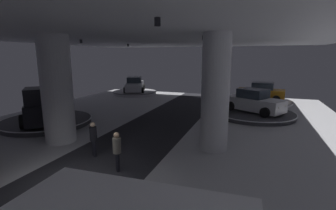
{
  "coord_description": "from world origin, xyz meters",
  "views": [
    {
      "loc": [
        5.82,
        -6.35,
        4.47
      ],
      "look_at": [
        0.69,
        7.83,
        1.4
      ],
      "focal_mm": 26.02,
      "sensor_mm": 36.0,
      "label": 1
    }
  ],
  "objects_px": {
    "visitor_walking_near": "(93,137)",
    "pickup_truck_mid_left": "(45,106)",
    "column_left": "(57,90)",
    "display_platform_mid_left": "(47,121)",
    "column_right": "(215,93)",
    "display_platform_deep_left": "(135,93)",
    "display_platform_far_right": "(253,113)",
    "display_car_deep_left": "(135,85)",
    "visitor_walking_far": "(117,149)",
    "display_platform_deep_right": "(260,101)",
    "display_car_deep_right": "(261,92)",
    "display_car_far_right": "(254,102)"
  },
  "relations": [
    {
      "from": "column_left",
      "to": "display_car_deep_right",
      "type": "height_order",
      "value": "column_left"
    },
    {
      "from": "column_left",
      "to": "display_platform_mid_left",
      "type": "height_order",
      "value": "column_left"
    },
    {
      "from": "column_right",
      "to": "display_car_deep_left",
      "type": "relative_size",
      "value": 1.2
    },
    {
      "from": "display_platform_deep_right",
      "to": "display_platform_mid_left",
      "type": "bearing_deg",
      "value": -136.47
    },
    {
      "from": "column_right",
      "to": "display_platform_deep_right",
      "type": "height_order",
      "value": "column_right"
    },
    {
      "from": "display_platform_far_right",
      "to": "display_car_far_right",
      "type": "distance_m",
      "value": 0.91
    },
    {
      "from": "visitor_walking_far",
      "to": "display_platform_deep_left",
      "type": "bearing_deg",
      "value": 115.54
    },
    {
      "from": "column_right",
      "to": "display_car_deep_right",
      "type": "distance_m",
      "value": 13.63
    },
    {
      "from": "display_platform_mid_left",
      "to": "visitor_walking_near",
      "type": "xyz_separation_m",
      "value": [
        6.23,
        -3.35,
        0.72
      ]
    },
    {
      "from": "visitor_walking_far",
      "to": "column_right",
      "type": "bearing_deg",
      "value": 49.14
    },
    {
      "from": "visitor_walking_near",
      "to": "column_left",
      "type": "bearing_deg",
      "value": 159.91
    },
    {
      "from": "column_right",
      "to": "visitor_walking_near",
      "type": "height_order",
      "value": "column_right"
    },
    {
      "from": "display_car_deep_left",
      "to": "display_platform_deep_right",
      "type": "bearing_deg",
      "value": -2.88
    },
    {
      "from": "display_platform_far_right",
      "to": "visitor_walking_near",
      "type": "bearing_deg",
      "value": -122.5
    },
    {
      "from": "column_right",
      "to": "column_left",
      "type": "bearing_deg",
      "value": -167.71
    },
    {
      "from": "visitor_walking_near",
      "to": "visitor_walking_far",
      "type": "xyz_separation_m",
      "value": [
        1.76,
        -0.89,
        0.0
      ]
    },
    {
      "from": "display_platform_deep_right",
      "to": "visitor_walking_near",
      "type": "bearing_deg",
      "value": -114.0
    },
    {
      "from": "display_car_deep_right",
      "to": "display_car_far_right",
      "type": "relative_size",
      "value": 0.96
    },
    {
      "from": "visitor_walking_near",
      "to": "visitor_walking_far",
      "type": "relative_size",
      "value": 1.0
    },
    {
      "from": "display_platform_far_right",
      "to": "visitor_walking_far",
      "type": "xyz_separation_m",
      "value": [
        -4.89,
        -11.33,
        0.73
      ]
    },
    {
      "from": "column_right",
      "to": "visitor_walking_near",
      "type": "distance_m",
      "value": 5.92
    },
    {
      "from": "display_platform_deep_right",
      "to": "display_car_far_right",
      "type": "relative_size",
      "value": 1.27
    },
    {
      "from": "display_platform_mid_left",
      "to": "visitor_walking_far",
      "type": "distance_m",
      "value": 9.08
    },
    {
      "from": "pickup_truck_mid_left",
      "to": "display_car_deep_left",
      "type": "bearing_deg",
      "value": 92.84
    },
    {
      "from": "display_car_deep_right",
      "to": "display_platform_far_right",
      "type": "xyz_separation_m",
      "value": [
        -0.54,
        -5.64,
        -0.86
      ]
    },
    {
      "from": "display_platform_mid_left",
      "to": "visitor_walking_near",
      "type": "distance_m",
      "value": 7.12
    },
    {
      "from": "pickup_truck_mid_left",
      "to": "visitor_walking_near",
      "type": "height_order",
      "value": "pickup_truck_mid_left"
    },
    {
      "from": "column_left",
      "to": "pickup_truck_mid_left",
      "type": "height_order",
      "value": "column_left"
    },
    {
      "from": "display_platform_deep_left",
      "to": "visitor_walking_far",
      "type": "distance_m",
      "value": 19.62
    },
    {
      "from": "display_car_far_right",
      "to": "visitor_walking_near",
      "type": "distance_m",
      "value": 12.38
    },
    {
      "from": "column_right",
      "to": "column_left",
      "type": "xyz_separation_m",
      "value": [
        -7.78,
        -1.7,
        -0.0
      ]
    },
    {
      "from": "display_platform_far_right",
      "to": "display_car_deep_left",
      "type": "relative_size",
      "value": 1.31
    },
    {
      "from": "display_platform_mid_left",
      "to": "pickup_truck_mid_left",
      "type": "relative_size",
      "value": 1.09
    },
    {
      "from": "visitor_walking_near",
      "to": "pickup_truck_mid_left",
      "type": "bearing_deg",
      "value": 152.51
    },
    {
      "from": "display_platform_deep_left",
      "to": "visitor_walking_near",
      "type": "relative_size",
      "value": 3.21
    },
    {
      "from": "column_right",
      "to": "display_platform_mid_left",
      "type": "distance_m",
      "value": 11.45
    },
    {
      "from": "display_platform_far_right",
      "to": "display_car_deep_left",
      "type": "xyz_separation_m",
      "value": [
        -13.33,
        6.33,
        0.93
      ]
    },
    {
      "from": "column_right",
      "to": "column_left",
      "type": "distance_m",
      "value": 7.96
    },
    {
      "from": "visitor_walking_near",
      "to": "display_platform_deep_left",
      "type": "bearing_deg",
      "value": 111.73
    },
    {
      "from": "column_right",
      "to": "display_car_deep_left",
      "type": "bearing_deg",
      "value": 129.57
    },
    {
      "from": "display_platform_deep_right",
      "to": "visitor_walking_far",
      "type": "relative_size",
      "value": 3.63
    },
    {
      "from": "display_platform_deep_right",
      "to": "display_car_deep_left",
      "type": "xyz_separation_m",
      "value": [
        -13.84,
        0.7,
        0.96
      ]
    },
    {
      "from": "display_car_deep_right",
      "to": "display_platform_deep_left",
      "type": "height_order",
      "value": "display_car_deep_right"
    },
    {
      "from": "display_platform_far_right",
      "to": "display_platform_deep_left",
      "type": "xyz_separation_m",
      "value": [
        -13.35,
        6.36,
        0.01
      ]
    },
    {
      "from": "display_platform_deep_left",
      "to": "display_car_deep_left",
      "type": "height_order",
      "value": "display_car_deep_left"
    },
    {
      "from": "column_right",
      "to": "display_platform_far_right",
      "type": "xyz_separation_m",
      "value": [
        1.74,
        7.69,
        -2.57
      ]
    },
    {
      "from": "display_platform_deep_right",
      "to": "visitor_walking_far",
      "type": "distance_m",
      "value": 17.82
    },
    {
      "from": "pickup_truck_mid_left",
      "to": "visitor_walking_far",
      "type": "distance_m",
      "value": 8.75
    },
    {
      "from": "column_left",
      "to": "display_car_deep_right",
      "type": "bearing_deg",
      "value": 56.2
    },
    {
      "from": "column_right",
      "to": "display_platform_mid_left",
      "type": "bearing_deg",
      "value": 176.87
    }
  ]
}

